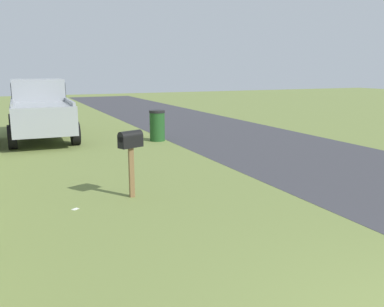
% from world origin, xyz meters
% --- Properties ---
extents(road_asphalt, '(60.00, 5.38, 0.01)m').
position_xyz_m(road_asphalt, '(6.00, -4.19, 0.00)').
color(road_asphalt, '#38383D').
rests_on(road_asphalt, ground).
extents(mailbox, '(0.35, 0.50, 1.30)m').
position_xyz_m(mailbox, '(5.96, 1.42, 1.03)').
color(mailbox, brown).
rests_on(mailbox, ground).
extents(pickup_truck, '(5.35, 2.25, 2.09)m').
position_xyz_m(pickup_truck, '(14.10, 2.44, 1.10)').
color(pickup_truck, '#93999E').
rests_on(pickup_truck, ground).
extents(trash_bin, '(0.55, 0.55, 1.05)m').
position_xyz_m(trash_bin, '(11.77, -1.17, 0.53)').
color(trash_bin, '#1E4C1E').
rests_on(trash_bin, ground).
extents(litter_wrapper_near_hydrant, '(0.13, 0.15, 0.01)m').
position_xyz_m(litter_wrapper_near_hydrant, '(5.68, 2.55, 0.00)').
color(litter_wrapper_near_hydrant, silver).
rests_on(litter_wrapper_near_hydrant, ground).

